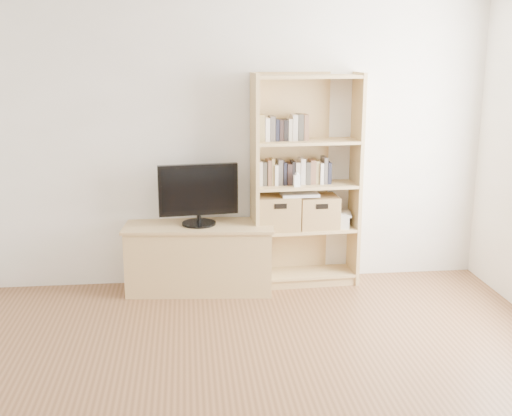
{
  "coord_description": "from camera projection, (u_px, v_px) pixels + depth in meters",
  "views": [
    {
      "loc": [
        -0.46,
        -3.17,
        2.1
      ],
      "look_at": [
        0.1,
        1.9,
        0.83
      ],
      "focal_mm": 45.0,
      "sensor_mm": 36.0,
      "label": 1
    }
  ],
  "objects": [
    {
      "name": "basket_right",
      "position": [
        318.0,
        212.0,
        5.77
      ],
      "size": [
        0.36,
        0.3,
        0.29
      ],
      "primitive_type": "cube",
      "rotation": [
        0.0,
        0.0,
        0.04
      ],
      "color": "#9F7347",
      "rests_on": "bookshelf"
    },
    {
      "name": "books_row_mid",
      "position": [
        305.0,
        172.0,
        5.69
      ],
      "size": [
        0.75,
        0.17,
        0.2
      ],
      "primitive_type": "cube",
      "rotation": [
        0.0,
        0.0,
        0.03
      ],
      "color": "#B6A99B",
      "rests_on": "bookshelf"
    },
    {
      "name": "back_wall",
      "position": [
        238.0,
        141.0,
        5.71
      ],
      "size": [
        4.5,
        0.02,
        2.6
      ],
      "primitive_type": "cube",
      "color": "silver",
      "rests_on": "floor"
    },
    {
      "name": "basket_left",
      "position": [
        278.0,
        212.0,
        5.71
      ],
      "size": [
        0.38,
        0.31,
        0.3
      ],
      "primitive_type": "cube",
      "rotation": [
        0.0,
        0.0,
        0.02
      ],
      "color": "#9F7347",
      "rests_on": "bookshelf"
    },
    {
      "name": "tv_stand",
      "position": [
        200.0,
        258.0,
        5.69
      ],
      "size": [
        1.3,
        0.59,
        0.58
      ],
      "primitive_type": "cube",
      "rotation": [
        0.0,
        0.0,
        -0.1
      ],
      "color": "tan",
      "rests_on": "floor"
    },
    {
      "name": "magazine_stack",
      "position": [
        340.0,
        220.0,
        5.83
      ],
      "size": [
        0.22,
        0.27,
        0.11
      ],
      "primitive_type": "cube",
      "rotation": [
        0.0,
        0.0,
        -0.24
      ],
      "color": "silver",
      "rests_on": "bookshelf"
    },
    {
      "name": "books_row_upper",
      "position": [
        283.0,
        128.0,
        5.56
      ],
      "size": [
        0.4,
        0.16,
        0.21
      ],
      "primitive_type": "cube",
      "rotation": [
        0.0,
        0.0,
        0.02
      ],
      "color": "#B6A99B",
      "rests_on": "bookshelf"
    },
    {
      "name": "television",
      "position": [
        198.0,
        194.0,
        5.54
      ],
      "size": [
        0.69,
        0.13,
        0.54
      ],
      "primitive_type": "cube",
      "rotation": [
        0.0,
        0.0,
        0.11
      ],
      "color": "black",
      "rests_on": "tv_stand"
    },
    {
      "name": "laptop",
      "position": [
        299.0,
        194.0,
        5.69
      ],
      "size": [
        0.33,
        0.24,
        0.03
      ],
      "primitive_type": "cube",
      "rotation": [
        0.0,
        0.0,
        0.03
      ],
      "color": "white",
      "rests_on": "basket_left"
    },
    {
      "name": "baby_monitor",
      "position": [
        297.0,
        181.0,
        5.57
      ],
      "size": [
        0.06,
        0.04,
        0.1
      ],
      "primitive_type": "cube",
      "rotation": [
        0.0,
        0.0,
        0.13
      ],
      "color": "white",
      "rests_on": "bookshelf"
    },
    {
      "name": "bookshelf",
      "position": [
        306.0,
        182.0,
        5.69
      ],
      "size": [
        0.97,
        0.39,
        1.9
      ],
      "primitive_type": "cube",
      "rotation": [
        0.0,
        0.0,
        0.05
      ],
      "color": "tan",
      "rests_on": "floor"
    }
  ]
}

